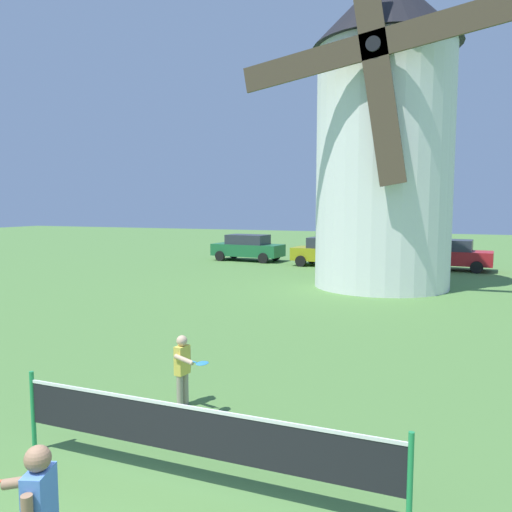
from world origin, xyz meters
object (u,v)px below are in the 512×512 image
windmill (384,128)px  parked_car_red (446,254)px  parked_car_green (248,247)px  parked_car_mustard (331,252)px  player_far (183,366)px  tennis_net (193,432)px

windmill → parked_car_red: windmill is taller
windmill → parked_car_green: windmill is taller
windmill → parked_car_red: bearing=70.7°
windmill → parked_car_mustard: windmill is taller
player_far → parked_car_green: parked_car_green is taller
parked_car_red → parked_car_green: bearing=179.3°
parked_car_mustard → player_far: bearing=-83.6°
windmill → parked_car_red: size_ratio=2.95×
parked_car_green → parked_car_red: size_ratio=0.95×
tennis_net → parked_car_red: size_ratio=1.08×
player_far → parked_car_mustard: 19.87m
windmill → tennis_net: (0.06, -15.88, -5.70)m
tennis_net → parked_car_green: bearing=111.2°
player_far → parked_car_red: 20.83m
player_far → parked_car_red: (3.61, 20.52, 0.13)m
parked_car_mustard → parked_car_red: size_ratio=0.93×
tennis_net → parked_car_green: parked_car_green is taller
parked_car_green → parked_car_mustard: size_ratio=1.02×
parked_car_red → windmill: bearing=-109.3°
parked_car_green → windmill: bearing=-38.1°
tennis_net → parked_car_mustard: 22.11m
parked_car_green → parked_car_mustard: (5.25, -0.91, -0.00)m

